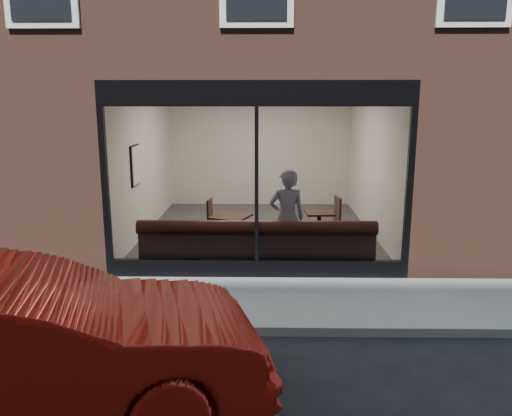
{
  "coord_description": "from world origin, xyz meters",
  "views": [
    {
      "loc": [
        0.12,
        -5.86,
        2.89
      ],
      "look_at": [
        -0.02,
        2.4,
        1.11
      ],
      "focal_mm": 35.0,
      "sensor_mm": 36.0,
      "label": 1
    }
  ],
  "objects_px": {
    "cafe_chair_right": "(328,230)",
    "parked_car": "(12,352)",
    "cafe_table_right": "(319,213)",
    "banquette": "(257,257)",
    "person": "(287,218)",
    "cafe_table_left": "(231,217)",
    "cafe_chair_left": "(201,233)"
  },
  "relations": [
    {
      "from": "cafe_table_left",
      "to": "cafe_table_right",
      "type": "distance_m",
      "value": 1.75
    },
    {
      "from": "cafe_chair_right",
      "to": "cafe_table_right",
      "type": "bearing_deg",
      "value": 57.61
    },
    {
      "from": "cafe_table_left",
      "to": "cafe_chair_left",
      "type": "distance_m",
      "value": 1.08
    },
    {
      "from": "person",
      "to": "cafe_table_right",
      "type": "relative_size",
      "value": 3.2
    },
    {
      "from": "cafe_table_left",
      "to": "cafe_chair_right",
      "type": "distance_m",
      "value": 2.22
    },
    {
      "from": "cafe_table_right",
      "to": "banquette",
      "type": "bearing_deg",
      "value": -134.28
    },
    {
      "from": "banquette",
      "to": "person",
      "type": "height_order",
      "value": "person"
    },
    {
      "from": "person",
      "to": "parked_car",
      "type": "distance_m",
      "value": 5.29
    },
    {
      "from": "banquette",
      "to": "cafe_chair_left",
      "type": "relative_size",
      "value": 10.39
    },
    {
      "from": "cafe_table_left",
      "to": "parked_car",
      "type": "distance_m",
      "value": 5.46
    },
    {
      "from": "cafe_chair_right",
      "to": "banquette",
      "type": "bearing_deg",
      "value": 43.01
    },
    {
      "from": "person",
      "to": "parked_car",
      "type": "relative_size",
      "value": 0.39
    },
    {
      "from": "person",
      "to": "cafe_chair_right",
      "type": "bearing_deg",
      "value": -129.61
    },
    {
      "from": "cafe_chair_left",
      "to": "person",
      "type": "bearing_deg",
      "value": 148.92
    },
    {
      "from": "banquette",
      "to": "cafe_chair_right",
      "type": "xyz_separation_m",
      "value": [
        1.46,
        1.78,
        0.01
      ]
    },
    {
      "from": "banquette",
      "to": "cafe_table_left",
      "type": "distance_m",
      "value": 1.14
    },
    {
      "from": "cafe_chair_right",
      "to": "parked_car",
      "type": "bearing_deg",
      "value": 52.29
    },
    {
      "from": "banquette",
      "to": "cafe_chair_left",
      "type": "xyz_separation_m",
      "value": [
        -1.17,
        1.57,
        0.01
      ]
    },
    {
      "from": "cafe_table_right",
      "to": "cafe_chair_right",
      "type": "xyz_separation_m",
      "value": [
        0.25,
        0.55,
        -0.5
      ]
    },
    {
      "from": "cafe_table_left",
      "to": "cafe_chair_left",
      "type": "relative_size",
      "value": 1.69
    },
    {
      "from": "banquette",
      "to": "person",
      "type": "relative_size",
      "value": 2.3
    },
    {
      "from": "parked_car",
      "to": "person",
      "type": "bearing_deg",
      "value": -46.63
    },
    {
      "from": "cafe_table_left",
      "to": "parked_car",
      "type": "relative_size",
      "value": 0.15
    },
    {
      "from": "cafe_table_left",
      "to": "cafe_table_right",
      "type": "bearing_deg",
      "value": 11.86
    },
    {
      "from": "cafe_chair_left",
      "to": "cafe_chair_right",
      "type": "bearing_deg",
      "value": -168.41
    },
    {
      "from": "person",
      "to": "parked_car",
      "type": "bearing_deg",
      "value": 51.92
    },
    {
      "from": "cafe_table_left",
      "to": "cafe_chair_right",
      "type": "height_order",
      "value": "cafe_table_left"
    },
    {
      "from": "banquette",
      "to": "cafe_table_left",
      "type": "height_order",
      "value": "cafe_table_left"
    },
    {
      "from": "banquette",
      "to": "cafe_chair_right",
      "type": "height_order",
      "value": "banquette"
    },
    {
      "from": "cafe_chair_left",
      "to": "parked_car",
      "type": "distance_m",
      "value": 6.01
    },
    {
      "from": "banquette",
      "to": "cafe_table_right",
      "type": "height_order",
      "value": "cafe_table_right"
    },
    {
      "from": "cafe_chair_left",
      "to": "cafe_table_right",
      "type": "bearing_deg",
      "value": 178.99
    }
  ]
}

